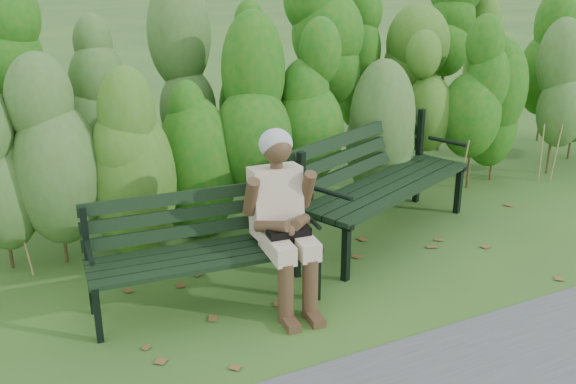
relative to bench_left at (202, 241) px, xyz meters
name	(u,v)px	position (x,y,z in m)	size (l,w,h in m)	color
ground	(307,291)	(0.80, -0.24, -0.52)	(80.00, 80.00, 0.00)	#2B4B1F
hedge_band	(219,95)	(0.80, 1.63, 0.74)	(11.04, 1.67, 2.42)	#47381E
leaf_litter	(347,301)	(1.01, -0.52, -0.52)	(5.81, 2.23, 0.01)	brown
bench_left	(202,241)	(0.00, 0.00, 0.00)	(1.81, 0.75, 0.88)	black
bench_right	(378,174)	(1.95, 0.50, 0.09)	(2.16, 1.41, 1.03)	black
seated_woman	(282,210)	(0.57, -0.24, 0.24)	(0.57, 0.84, 1.37)	beige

